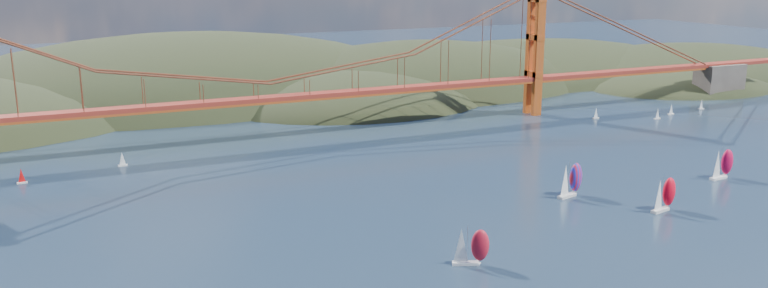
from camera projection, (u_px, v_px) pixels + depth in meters
headlands at (301, 116)px, 392.14m from camera, size 725.00×225.00×96.00m
bridge at (263, 55)px, 275.86m from camera, size 552.00×12.00×55.00m
racer_0 at (470, 246)px, 165.64m from camera, size 8.37×5.81×9.37m
racer_1 at (664, 194)px, 201.74m from camera, size 9.06×4.87×10.16m
racer_2 at (722, 163)px, 232.12m from camera, size 9.11×4.03×10.33m
racer_rwb at (570, 179)px, 214.17m from camera, size 9.67×5.58×10.83m
distant_boat_2 at (21, 176)px, 227.48m from camera, size 3.00×2.00×4.70m
distant_boat_3 at (122, 159)px, 246.96m from camera, size 3.00×2.00×4.70m
distant_boat_4 at (596, 113)px, 322.54m from camera, size 3.00×2.00×4.70m
distant_boat_5 at (658, 114)px, 321.36m from camera, size 3.00×2.00×4.70m
distant_boat_6 at (671, 109)px, 331.26m from camera, size 3.00×2.00×4.70m
distant_boat_7 at (701, 104)px, 343.00m from camera, size 3.00×2.00×4.70m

